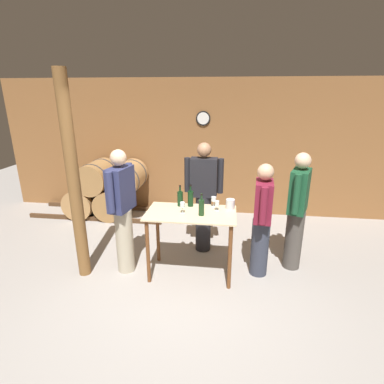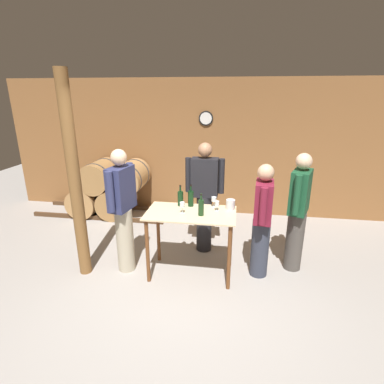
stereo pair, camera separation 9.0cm
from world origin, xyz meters
name	(u,v)px [view 1 (the left image)]	position (x,y,z in m)	size (l,w,h in m)	color
ground_plane	(181,296)	(0.00, 0.00, 0.00)	(14.00, 14.00, 0.00)	#9E9993
back_wall	(204,148)	(0.00, 2.90, 1.35)	(8.40, 0.08, 2.70)	brown
barrel_rack	(106,189)	(-1.94, 2.40, 0.55)	(2.73, 0.82, 1.14)	#4C331E
tasting_table	(191,225)	(0.06, 0.52, 0.74)	(1.18, 0.67, 0.92)	beige
wooden_post	(74,181)	(-1.42, 0.32, 1.35)	(0.16, 0.16, 2.70)	brown
wine_bottle_far_left	(180,198)	(-0.12, 0.74, 1.03)	(0.08, 0.08, 0.30)	black
wine_bottle_left	(191,198)	(0.02, 0.75, 1.04)	(0.08, 0.08, 0.31)	black
wine_bottle_center	(201,207)	(0.20, 0.45, 1.03)	(0.07, 0.07, 0.29)	#193819
wine_glass_near_left	(182,205)	(-0.05, 0.47, 1.04)	(0.06, 0.06, 0.16)	silver
wine_glass_near_center	(214,199)	(0.34, 0.77, 1.03)	(0.07, 0.07, 0.14)	silver
wine_glass_near_right	(217,204)	(0.39, 0.63, 1.02)	(0.06, 0.06, 0.14)	silver
ice_bucket	(230,204)	(0.57, 0.73, 0.99)	(0.12, 0.12, 0.13)	silver
person_host	(262,219)	(0.99, 0.65, 0.83)	(0.25, 0.59, 1.57)	#333847
person_visitor_with_scarf	(122,210)	(-0.87, 0.49, 0.92)	(0.29, 0.58, 1.74)	#B7AD93
person_visitor_bearded	(204,196)	(0.16, 1.23, 0.92)	(0.59, 0.24, 1.73)	#232328
person_visitor_near_door	(297,210)	(1.48, 0.88, 0.89)	(0.34, 0.56, 1.68)	#4C4742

